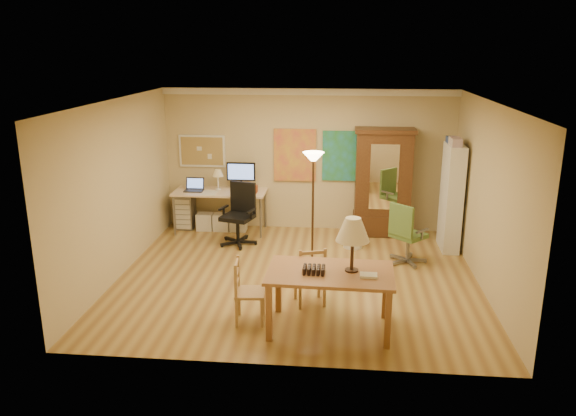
# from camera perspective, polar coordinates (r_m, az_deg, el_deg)

# --- Properties ---
(floor) EXTENTS (5.50, 5.50, 0.00)m
(floor) POSITION_cam_1_polar(r_m,az_deg,el_deg) (8.77, 0.94, -7.06)
(floor) COLOR olive
(floor) RESTS_ON ground
(crown_molding) EXTENTS (5.50, 0.08, 0.12)m
(crown_molding) POSITION_cam_1_polar(r_m,az_deg,el_deg) (10.54, 2.10, 11.71)
(crown_molding) COLOR white
(crown_molding) RESTS_ON floor
(corkboard) EXTENTS (0.90, 0.04, 0.62)m
(corkboard) POSITION_cam_1_polar(r_m,az_deg,el_deg) (11.01, -8.72, 5.75)
(corkboard) COLOR #A3884C
(corkboard) RESTS_ON floor
(art_panel_left) EXTENTS (0.80, 0.04, 1.00)m
(art_panel_left) POSITION_cam_1_polar(r_m,az_deg,el_deg) (10.73, 0.70, 5.38)
(art_panel_left) COLOR yellow
(art_panel_left) RESTS_ON floor
(art_panel_right) EXTENTS (0.75, 0.04, 0.95)m
(art_panel_right) POSITION_cam_1_polar(r_m,az_deg,el_deg) (10.69, 5.54, 5.27)
(art_panel_right) COLOR teal
(art_panel_right) RESTS_ON floor
(dining_table) EXTENTS (1.59, 0.99, 1.46)m
(dining_table) POSITION_cam_1_polar(r_m,az_deg,el_deg) (6.93, 5.14, -5.29)
(dining_table) COLOR brown
(dining_table) RESTS_ON floor
(ladder_chair_back) EXTENTS (0.48, 0.47, 0.85)m
(ladder_chair_back) POSITION_cam_1_polar(r_m,az_deg,el_deg) (7.77, 2.28, -7.03)
(ladder_chair_back) COLOR #A5744B
(ladder_chair_back) RESTS_ON floor
(ladder_chair_left) EXTENTS (0.41, 0.42, 0.85)m
(ladder_chair_left) POSITION_cam_1_polar(r_m,az_deg,el_deg) (7.31, -4.11, -8.60)
(ladder_chair_left) COLOR #A5744B
(ladder_chair_left) RESTS_ON floor
(torchiere_lamp) EXTENTS (0.34, 0.34, 1.86)m
(torchiere_lamp) POSITION_cam_1_polar(r_m,az_deg,el_deg) (8.85, 2.58, 3.34)
(torchiere_lamp) COLOR #3A2617
(torchiere_lamp) RESTS_ON floor
(computer_desk) EXTENTS (1.75, 0.77, 1.33)m
(computer_desk) POSITION_cam_1_polar(r_m,az_deg,el_deg) (10.85, -6.66, 0.17)
(computer_desk) COLOR beige
(computer_desk) RESTS_ON floor
(office_chair_black) EXTENTS (0.68, 0.68, 1.11)m
(office_chair_black) POSITION_cam_1_polar(r_m,az_deg,el_deg) (10.14, -5.02, -2.05)
(office_chair_black) COLOR black
(office_chair_black) RESTS_ON floor
(office_chair_green) EXTENTS (0.66, 0.66, 1.03)m
(office_chair_green) POSITION_cam_1_polar(r_m,az_deg,el_deg) (9.42, 11.94, -3.93)
(office_chair_green) COLOR slate
(office_chair_green) RESTS_ON floor
(drawer_cart) EXTENTS (0.33, 0.40, 0.67)m
(drawer_cart) POSITION_cam_1_polar(r_m,az_deg,el_deg) (11.17, -10.37, -0.34)
(drawer_cart) COLOR slate
(drawer_cart) RESTS_ON floor
(armoire) EXTENTS (1.10, 0.52, 2.02)m
(armoire) POSITION_cam_1_polar(r_m,az_deg,el_deg) (10.62, 9.58, 1.88)
(armoire) COLOR #33160E
(armoire) RESTS_ON floor
(bookshelf) EXTENTS (0.28, 0.74, 1.85)m
(bookshelf) POSITION_cam_1_polar(r_m,az_deg,el_deg) (10.11, 16.25, 1.00)
(bookshelf) COLOR white
(bookshelf) RESTS_ON floor
(wastebin) EXTENTS (0.34, 0.34, 0.42)m
(wastebin) POSITION_cam_1_polar(r_m,az_deg,el_deg) (10.03, 6.63, -2.83)
(wastebin) COLOR silver
(wastebin) RESTS_ON floor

